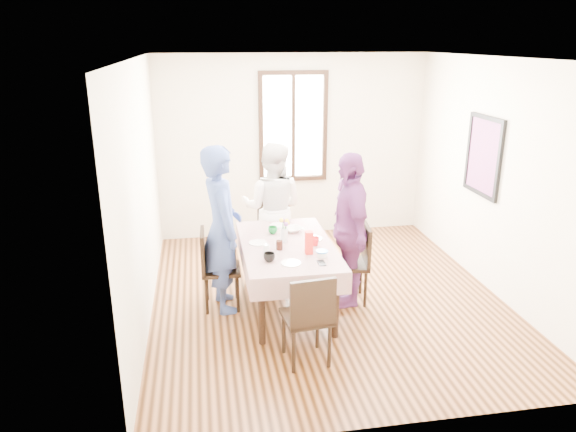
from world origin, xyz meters
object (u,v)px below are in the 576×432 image
object	(u,v)px
dining_table	(287,276)
chair_left	(221,269)
person_far	(274,208)
person_right	(349,229)
person_left	(221,229)
chair_far	(274,237)
chair_right	(349,264)
chair_near	(306,317)

from	to	relation	value
dining_table	chair_left	size ratio (longest dim) A/B	1.70
person_far	person_right	distance (m)	1.22
person_right	person_left	bearing A→B (deg)	-92.56
chair_far	person_far	xyz separation A→B (m)	(0.00, -0.02, 0.39)
dining_table	chair_right	size ratio (longest dim) A/B	1.70
person_left	person_right	xyz separation A→B (m)	(1.40, -0.10, -0.05)
chair_far	chair_near	world-z (taller)	same
chair_right	chair_far	xyz separation A→B (m)	(-0.72, 1.02, 0.00)
chair_left	person_far	world-z (taller)	person_far
person_far	person_right	bearing A→B (deg)	144.83
chair_left	chair_right	distance (m)	1.45
dining_table	chair_near	distance (m)	1.07
person_left	person_far	world-z (taller)	person_left
chair_right	person_left	bearing A→B (deg)	94.17
chair_left	person_far	size ratio (longest dim) A/B	0.54
chair_near	person_far	size ratio (longest dim) A/B	0.54
person_right	chair_left	bearing A→B (deg)	-92.50
dining_table	chair_far	xyz separation A→B (m)	(-0.00, 1.07, 0.08)
person_far	chair_left	bearing A→B (deg)	71.07
chair_far	chair_near	distance (m)	2.13
chair_right	person_right	distance (m)	0.42
chair_far	person_right	bearing A→B (deg)	132.10
person_far	person_right	world-z (taller)	person_right
dining_table	chair_far	size ratio (longest dim) A/B	1.70
person_far	chair_right	bearing A→B (deg)	145.56
person_far	chair_far	bearing A→B (deg)	-70.28
chair_right	person_right	size ratio (longest dim) A/B	0.52
person_right	person_far	bearing A→B (deg)	-143.50
chair_near	person_left	world-z (taller)	person_left
chair_right	person_left	size ratio (longest dim) A/B	0.49
chair_left	chair_far	xyz separation A→B (m)	(0.72, 0.92, 0.00)
chair_right	person_far	distance (m)	1.29
chair_right	person_right	world-z (taller)	person_right
chair_left	person_right	distance (m)	1.49
chair_near	person_right	distance (m)	1.38
chair_right	chair_near	world-z (taller)	same
dining_table	chair_left	xyz separation A→B (m)	(-0.72, 0.15, 0.08)
chair_right	chair_near	xyz separation A→B (m)	(-0.72, -1.11, 0.00)
person_left	person_right	distance (m)	1.41
chair_near	person_left	xyz separation A→B (m)	(-0.70, 1.21, 0.47)
chair_left	chair_far	bearing A→B (deg)	143.75
chair_far	person_far	world-z (taller)	person_far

